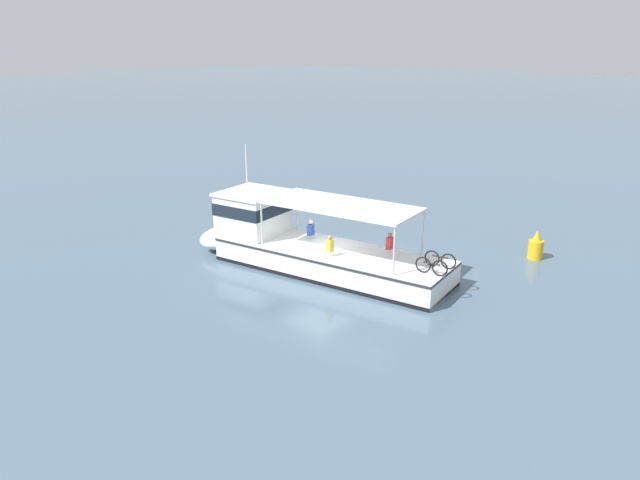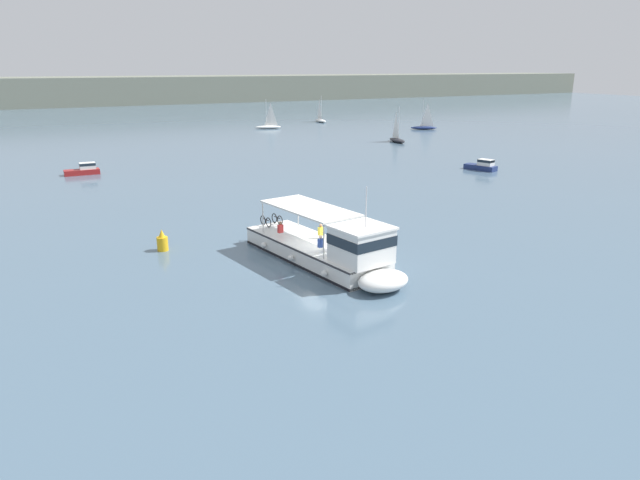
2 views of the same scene
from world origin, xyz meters
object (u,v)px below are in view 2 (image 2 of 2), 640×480
Objects in this scene: sailboat_far_left at (397,139)px; motorboat_off_bow at (84,169)px; sailboat_off_stern at (321,119)px; sailboat_far_right at (268,126)px; channel_buoy at (162,242)px; ferry_main at (330,250)px; sailboat_near_port at (424,126)px; motorboat_horizon_east at (482,165)px.

motorboat_off_bow is (-45.87, -6.99, 0.00)m from sailboat_far_left.
sailboat_off_stern is 65.16m from motorboat_off_bow.
channel_buoy is at bearing -117.64° from sailboat_far_right.
sailboat_off_stern reaches higher than ferry_main.
ferry_main is 77.69m from sailboat_near_port.
sailboat_far_left is at bearing 51.48° from ferry_main.
motorboat_off_bow is (-50.36, -41.35, 0.00)m from sailboat_off_stern.
sailboat_far_left is at bearing 77.45° from motorboat_horizon_east.
ferry_main is 9.31× the size of channel_buoy.
sailboat_near_port reaches higher than motorboat_off_bow.
sailboat_off_stern is at bearing 25.62° from sailboat_far_right.
sailboat_far_right is 73.60m from channel_buoy.
ferry_main is at bearing -43.54° from channel_buoy.
sailboat_off_stern and sailboat_far_right have the same top height.
ferry_main is at bearing -131.23° from sailboat_near_port.
motorboat_horizon_east is at bearing -102.55° from sailboat_far_left.
channel_buoy is (1.58, -30.87, 0.02)m from motorboat_off_bow.
sailboat_far_right is 28.97m from sailboat_near_port.
ferry_main is 39.71m from motorboat_off_bow.
motorboat_horizon_east is (-5.53, -24.84, 0.00)m from sailboat_far_left.
motorboat_off_bow is at bearing -171.34° from sailboat_far_left.
ferry_main reaches higher than channel_buoy.
channel_buoy is at bearing -124.04° from sailboat_off_stern.
sailboat_off_stern is 60.04m from motorboat_horizon_east.
sailboat_far_right is 3.86× the size of channel_buoy.
sailboat_far_right is at bearing 62.36° from channel_buoy.
sailboat_far_left is 25.45m from motorboat_horizon_east.
sailboat_far_right reaches higher than motorboat_off_bow.
motorboat_horizon_east is 0.71× the size of sailboat_near_port.
sailboat_near_port is at bearing 40.78° from sailboat_far_left.
ferry_main is at bearing -109.70° from sailboat_far_right.
sailboat_far_right is 29.16m from sailboat_far_left.
motorboat_horizon_east is 2.73× the size of channel_buoy.
sailboat_off_stern and sailboat_far_left have the same top height.
sailboat_far_right is at bearing 150.14° from sailboat_near_port.
channel_buoy reaches higher than motorboat_off_bow.
motorboat_horizon_east is 44.11m from motorboat_off_bow.
sailboat_off_stern is at bearing 80.39° from motorboat_horizon_east.
sailboat_far_right reaches higher than ferry_main.
sailboat_far_left is 1.00× the size of sailboat_near_port.
ferry_main is 37.02m from motorboat_horizon_east.
sailboat_near_port is at bearing 61.49° from motorboat_horizon_east.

